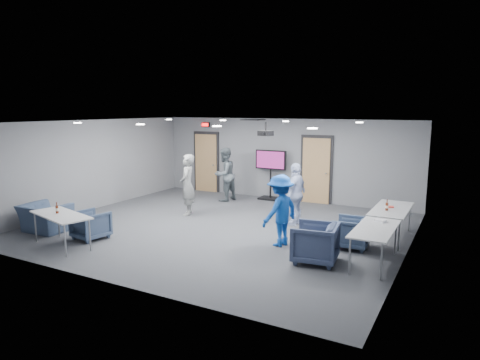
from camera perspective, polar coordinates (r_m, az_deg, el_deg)
The scene contains 28 objects.
floor at distance 11.13m, azimuth -2.51°, elevation -6.31°, with size 9.00×9.00×0.00m, color #3D3F45.
ceiling at distance 10.71m, azimuth -2.62°, elevation 7.72°, with size 9.00×9.00×0.00m, color silver.
wall_back at distance 14.38m, azimuth 5.67°, elevation 2.76°, with size 9.00×0.02×2.70m, color slate.
wall_front at distance 7.75m, azimuth -18.00°, elevation -3.52°, with size 9.00×0.02×2.70m, color slate.
wall_left at distance 13.69m, azimuth -18.94°, elevation 1.95°, with size 0.02×8.00×2.70m, color slate.
wall_right at distance 9.38m, azimuth 21.72°, elevation -1.51°, with size 0.02×8.00×2.70m, color slate.
door_left at distance 15.77m, azimuth -4.51°, elevation 2.35°, with size 1.06×0.17×2.24m.
door_right at distance 13.96m, azimuth 10.13°, elevation 1.29°, with size 1.06×0.17×2.24m.
exit_sign at distance 15.64m, azimuth -4.62°, elevation 7.37°, with size 0.32×0.08×0.16m.
hvac_diffuser at distance 13.41m, azimuth 1.77°, elevation 8.03°, with size 0.60×0.60×0.03m, color black.
downlights at distance 10.71m, azimuth -2.62°, elevation 7.64°, with size 6.18×3.78×0.02m.
person_a at distance 12.31m, azimuth -7.02°, elevation -0.65°, with size 0.64×0.42×1.75m, color gray.
person_b at distance 14.09m, azimuth -2.06°, elevation 0.74°, with size 0.86×0.67×1.77m, color slate.
person_c at distance 11.29m, azimuth 7.47°, elevation -1.87°, with size 0.96×0.40×1.64m, color #B1BEE3.
person_d at distance 9.55m, azimuth 5.39°, elevation -4.06°, with size 1.03×0.59×1.60m, color #17469B.
chair_right_b at distance 9.77m, azimuth 14.59°, elevation -6.80°, with size 0.73×0.75×0.68m, color #394963.
chair_right_c at distance 8.71m, azimuth 9.97°, elevation -8.27°, with size 0.85×0.87×0.79m, color #374260.
chair_front_a at distance 10.69m, azimuth -19.26°, elevation -5.66°, with size 0.71×0.73×0.67m, color #384862.
chair_front_b at distance 11.73m, azimuth -24.52°, elevation -4.61°, with size 1.07×0.93×0.69m, color #394963.
table_right_a at distance 10.63m, azimuth 19.54°, elevation -3.79°, with size 0.78×1.88×0.73m.
table_right_b at distance 8.82m, azimuth 17.56°, elevation -6.42°, with size 0.72×1.73×0.73m.
table_front_left at distance 10.26m, azimuth -22.80°, elevation -4.50°, with size 1.80×1.10×0.73m.
bottle_front at distance 10.35m, azimuth -23.21°, elevation -3.60°, with size 0.07×0.07×0.25m.
bottle_right at distance 10.33m, azimuth 18.99°, elevation -3.36°, with size 0.07×0.07×0.26m.
snack_box at distance 10.67m, azimuth 19.35°, elevation -3.40°, with size 0.17×0.11×0.04m, color #D94136.
wrapper at distance 9.31m, azimuth 18.19°, elevation -5.15°, with size 0.22×0.15×0.05m, color silver.
tv_stand at distance 14.33m, azimuth 4.10°, elevation 1.12°, with size 1.09×0.52×1.67m.
projector at distance 11.12m, azimuth 3.42°, elevation 6.26°, with size 0.37×0.35×0.36m.
Camera 1 is at (5.52, -9.17, 3.04)m, focal length 32.00 mm.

